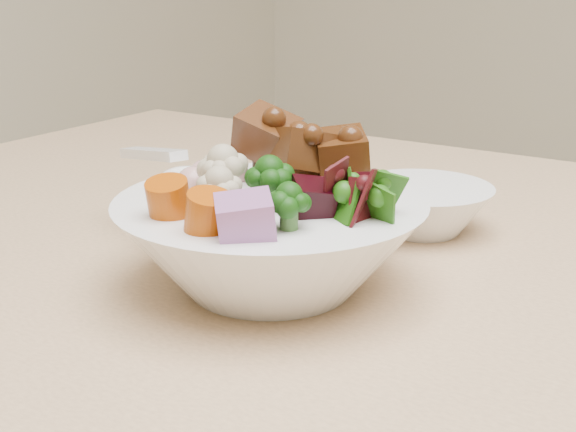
{
  "coord_description": "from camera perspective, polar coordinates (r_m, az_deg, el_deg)",
  "views": [
    {
      "loc": [
        -0.15,
        -0.46,
        1.08
      ],
      "look_at": [
        -0.47,
        0.02,
        0.89
      ],
      "focal_mm": 50.0,
      "sensor_mm": 36.0,
      "label": 1
    }
  ],
  "objects": [
    {
      "name": "soup_spoon",
      "position": [
        0.71,
        -7.7,
        3.12
      ],
      "size": [
        0.16,
        0.09,
        0.03
      ],
      "rotation": [
        0.0,
        0.0,
        -0.38
      ],
      "color": "white",
      "rests_on": "food_bowl"
    },
    {
      "name": "side_bowl",
      "position": [
        0.78,
        9.51,
        0.52
      ],
      "size": [
        0.13,
        0.13,
        0.04
      ],
      "primitive_type": null,
      "color": "white",
      "rests_on": "dining_table"
    },
    {
      "name": "food_bowl",
      "position": [
        0.63,
        -1.03,
        -1.55
      ],
      "size": [
        0.25,
        0.25,
        0.13
      ],
      "color": "white",
      "rests_on": "dining_table"
    }
  ]
}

